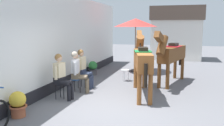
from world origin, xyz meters
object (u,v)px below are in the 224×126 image
object	(u,v)px
seated_visitor_near	(61,74)
saddled_horse_near	(142,59)
spare_stool_white	(125,71)
cafe_parasol	(136,23)
saddled_horse_far	(171,54)
seated_visitor_middle	(77,70)
flower_planter_nearest	(18,104)
flower_planter_farthest	(93,68)
seated_visitor_far	(83,67)

from	to	relation	value
seated_visitor_near	saddled_horse_near	bearing A→B (deg)	27.73
saddled_horse_near	spare_stool_white	world-z (taller)	saddled_horse_near
spare_stool_white	cafe_parasol	bearing A→B (deg)	89.93
saddled_horse_far	saddled_horse_near	bearing A→B (deg)	-116.20
seated_visitor_near	spare_stool_white	size ratio (longest dim) A/B	3.02
seated_visitor_middle	flower_planter_nearest	world-z (taller)	seated_visitor_middle
flower_planter_farthest	seated_visitor_near	bearing A→B (deg)	-84.61
seated_visitor_far	flower_planter_farthest	xyz separation A→B (m)	(-0.46, 2.27, -0.44)
seated_visitor_far	saddled_horse_far	world-z (taller)	saddled_horse_far
seated_visitor_middle	saddled_horse_far	bearing A→B (deg)	36.06
saddled_horse_far	seated_visitor_far	bearing A→B (deg)	-153.75
seated_visitor_middle	saddled_horse_far	size ratio (longest dim) A/B	0.48
seated_visitor_near	saddled_horse_near	xyz separation A→B (m)	(2.27, 1.19, 0.38)
seated_visitor_near	flower_planter_nearest	size ratio (longest dim) A/B	2.17
saddled_horse_near	spare_stool_white	distance (m)	2.14
saddled_horse_near	cafe_parasol	xyz separation A→B (m)	(-0.94, 3.98, 1.20)
saddled_horse_far	spare_stool_white	bearing A→B (deg)	179.26
saddled_horse_far	flower_planter_nearest	size ratio (longest dim) A/B	4.57
seated_visitor_middle	saddled_horse_near	bearing A→B (deg)	10.85
seated_visitor_far	saddled_horse_far	bearing A→B (deg)	26.25
seated_visitor_near	cafe_parasol	xyz separation A→B (m)	(1.33, 5.17, 1.59)
flower_planter_nearest	flower_planter_farthest	world-z (taller)	same
saddled_horse_near	flower_planter_nearest	xyz separation A→B (m)	(-2.60, -2.82, -0.82)
seated_visitor_far	spare_stool_white	world-z (taller)	seated_visitor_far
seated_visitor_far	spare_stool_white	size ratio (longest dim) A/B	3.02
seated_visitor_middle	cafe_parasol	bearing A→B (deg)	75.35
seated_visitor_far	saddled_horse_near	distance (m)	2.21
seated_visitor_middle	flower_planter_farthest	world-z (taller)	seated_visitor_middle
saddled_horse_near	flower_planter_farthest	bearing A→B (deg)	136.04
saddled_horse_far	flower_planter_nearest	bearing A→B (deg)	-127.20
seated_visitor_far	saddled_horse_far	xyz separation A→B (m)	(3.01, 1.49, 0.38)
cafe_parasol	saddled_horse_near	bearing A→B (deg)	-76.76
flower_planter_nearest	cafe_parasol	xyz separation A→B (m)	(1.67, 6.80, 2.03)
flower_planter_farthest	cafe_parasol	distance (m)	3.01
cafe_parasol	spare_stool_white	world-z (taller)	cafe_parasol
saddled_horse_far	cafe_parasol	size ratio (longest dim) A/B	1.13
saddled_horse_near	cafe_parasol	size ratio (longest dim) A/B	1.14
seated_visitor_middle	saddled_horse_far	distance (m)	3.65
seated_visitor_far	flower_planter_nearest	xyz separation A→B (m)	(-0.44, -3.07, -0.44)
seated_visitor_near	saddled_horse_near	size ratio (longest dim) A/B	0.47
seated_visitor_middle	spare_stool_white	world-z (taller)	seated_visitor_middle
seated_visitor_middle	saddled_horse_far	world-z (taller)	saddled_horse_far
seated_visitor_far	saddled_horse_near	size ratio (longest dim) A/B	0.47
flower_planter_farthest	seated_visitor_far	bearing A→B (deg)	-78.59
seated_visitor_near	saddled_horse_far	xyz separation A→B (m)	(3.12, 2.93, 0.38)
seated_visitor_near	cafe_parasol	bearing A→B (deg)	75.58
flower_planter_farthest	spare_stool_white	bearing A→B (deg)	-24.37
saddled_horse_near	spare_stool_white	bearing A→B (deg)	118.03
seated_visitor_near	flower_planter_farthest	size ratio (longest dim) A/B	2.17
seated_visitor_near	flower_planter_nearest	distance (m)	1.72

